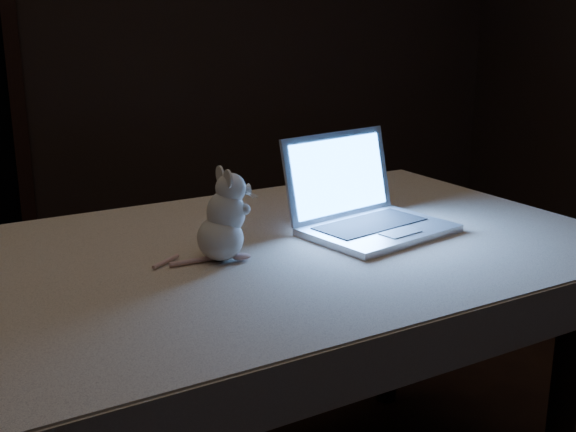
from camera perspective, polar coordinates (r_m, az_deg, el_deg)
name	(u,v)px	position (r m, az deg, el deg)	size (l,w,h in m)	color
back_wall	(128,35)	(4.25, -12.57, 13.77)	(4.50, 0.04, 2.60)	black
table	(287,389)	(2.06, -0.06, -13.54)	(1.56, 1.00, 0.83)	black
tablecloth	(287,273)	(1.85, -0.09, -4.53)	(1.68, 1.13, 0.12)	beige
laptop	(380,187)	(1.95, 7.31, 2.28)	(0.38, 0.34, 0.26)	silver
plush_mouse	(220,215)	(1.73, -5.42, 0.06)	(0.16, 0.16, 0.22)	silver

